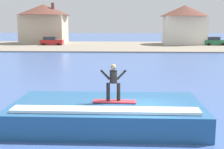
% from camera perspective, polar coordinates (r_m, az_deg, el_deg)
% --- Properties ---
extents(ground_plane, '(260.00, 260.00, 0.00)m').
position_cam_1_polar(ground_plane, '(13.16, 4.77, -10.97)').
color(ground_plane, '#3E5B9B').
extents(wave_crest, '(8.48, 4.55, 1.15)m').
position_cam_1_polar(wave_crest, '(14.18, -0.92, -7.10)').
color(wave_crest, '#245687').
rests_on(wave_crest, ground_plane).
extents(surfboard, '(1.88, 0.58, 0.06)m').
position_cam_1_polar(surfboard, '(13.67, 0.50, -4.95)').
color(surfboard, '#D8333F').
rests_on(surfboard, wave_crest).
extents(surfer, '(1.15, 0.32, 1.62)m').
position_cam_1_polar(surfer, '(13.50, 0.25, -1.08)').
color(surfer, black).
rests_on(surfer, surfboard).
extents(shoreline_bank, '(120.00, 26.02, 0.19)m').
position_cam_1_polar(shoreline_bank, '(61.29, 3.12, 5.25)').
color(shoreline_bank, gray).
rests_on(shoreline_bank, ground_plane).
extents(car_near_shore, '(4.50, 2.10, 1.86)m').
position_cam_1_polar(car_near_shore, '(63.65, -11.06, 6.02)').
color(car_near_shore, red).
rests_on(car_near_shore, ground_plane).
extents(car_far_shore, '(4.20, 2.06, 1.86)m').
position_cam_1_polar(car_far_shore, '(65.23, 18.30, 5.80)').
color(car_far_shore, '#23663D').
rests_on(car_far_shore, ground_plane).
extents(house_with_chimney, '(11.53, 11.53, 8.79)m').
position_cam_1_polar(house_with_chimney, '(70.07, -12.39, 9.53)').
color(house_with_chimney, beige).
rests_on(house_with_chimney, ground_plane).
extents(house_gabled_white, '(10.24, 10.24, 8.15)m').
position_cam_1_polar(house_gabled_white, '(66.64, 13.15, 9.29)').
color(house_gabled_white, silver).
rests_on(house_gabled_white, ground_plane).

